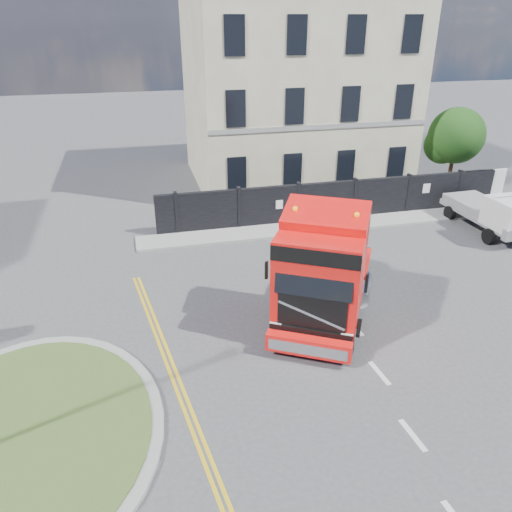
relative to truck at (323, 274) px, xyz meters
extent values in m
plane|color=#424244|center=(-1.94, -0.21, -1.85)|extent=(120.00, 120.00, 0.00)
cylinder|color=gray|center=(-8.94, -3.21, -1.79)|extent=(6.80, 6.80, 0.12)
cylinder|color=#324B1E|center=(-8.94, -3.21, -1.71)|extent=(6.20, 6.20, 0.05)
cube|color=black|center=(4.06, 8.79, -0.85)|extent=(18.00, 0.25, 2.00)
cube|color=silver|center=(12.56, 8.79, -0.85)|extent=(2.60, 0.12, 2.00)
cube|color=beige|center=(4.06, 16.29, 3.65)|extent=(12.00, 10.00, 11.00)
cylinder|color=#382619|center=(12.56, 11.79, -0.65)|extent=(0.24, 0.24, 2.40)
sphere|color=#0F3312|center=(12.56, 11.79, 1.35)|extent=(3.20, 3.20, 3.20)
sphere|color=#0F3312|center=(12.06, 12.19, 0.75)|extent=(2.20, 2.20, 2.20)
cube|color=gray|center=(4.06, 7.89, -1.79)|extent=(20.00, 1.60, 0.12)
cube|color=black|center=(0.57, 1.00, -1.07)|extent=(5.42, 6.89, 0.46)
cube|color=red|center=(-0.32, -0.56, 0.37)|extent=(3.57, 3.61, 2.89)
cube|color=red|center=(0.21, 0.38, 1.55)|extent=(2.70, 2.09, 1.44)
cube|color=black|center=(-0.98, -1.71, 0.78)|extent=(2.00, 1.18, 1.08)
cube|color=red|center=(-1.14, -1.99, -1.28)|extent=(2.41, 1.59, 0.57)
cylinder|color=black|center=(-1.70, -0.73, -1.31)|extent=(0.82, 1.09, 1.07)
cylinder|color=gray|center=(-1.70, -0.73, -1.31)|extent=(0.61, 0.70, 0.59)
cylinder|color=black|center=(0.23, -1.83, -1.31)|extent=(0.82, 1.09, 1.07)
cylinder|color=gray|center=(0.23, -1.83, -1.31)|extent=(0.61, 0.70, 0.59)
cylinder|color=black|center=(0.12, 2.45, -1.31)|extent=(0.82, 1.09, 1.07)
cylinder|color=gray|center=(0.12, 2.45, -1.31)|extent=(0.61, 0.70, 0.59)
cylinder|color=black|center=(2.05, 1.34, -1.31)|extent=(0.82, 1.09, 1.07)
cylinder|color=gray|center=(2.05, 1.34, -1.31)|extent=(0.61, 0.70, 0.59)
cylinder|color=black|center=(0.73, 3.52, -1.31)|extent=(0.82, 1.09, 1.07)
cylinder|color=gray|center=(0.73, 3.52, -1.31)|extent=(0.61, 0.70, 0.59)
cylinder|color=black|center=(2.67, 2.42, -1.31)|extent=(0.82, 1.09, 1.07)
cylinder|color=gray|center=(2.67, 2.42, -1.31)|extent=(0.61, 0.70, 0.59)
cube|color=slate|center=(10.72, 5.78, -1.13)|extent=(2.09, 4.98, 0.26)
cube|color=silver|center=(10.72, 4.24, -0.46)|extent=(2.00, 1.90, 1.33)
cylinder|color=black|center=(9.74, 4.24, -1.49)|extent=(0.26, 0.72, 0.72)
cylinder|color=black|center=(9.74, 7.32, -1.49)|extent=(0.26, 0.72, 0.72)
cylinder|color=black|center=(11.69, 7.32, -1.49)|extent=(0.26, 0.72, 0.72)
camera|label=1|loc=(-5.58, -13.45, 7.60)|focal=35.00mm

